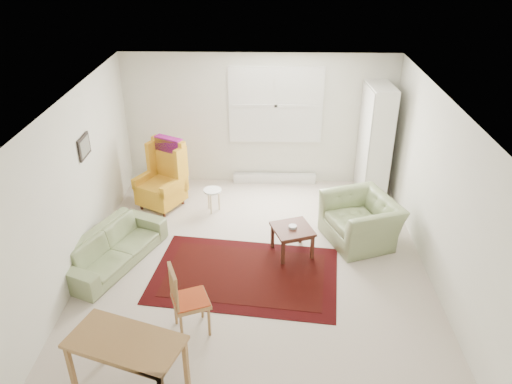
{
  "coord_description": "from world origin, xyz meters",
  "views": [
    {
      "loc": [
        0.16,
        -6.05,
        4.46
      ],
      "look_at": [
        0.0,
        0.3,
        1.05
      ],
      "focal_mm": 35.0,
      "sensor_mm": 36.0,
      "label": 1
    }
  ],
  "objects_px": {
    "stool": "(213,200)",
    "cabinet": "(375,141)",
    "sofa": "(112,242)",
    "desk": "(129,367)",
    "armchair": "(361,216)",
    "wingback_chair": "(159,176)",
    "coffee_table": "(292,240)",
    "desk_chair": "(191,299)"
  },
  "relations": [
    {
      "from": "wingback_chair",
      "to": "cabinet",
      "type": "height_order",
      "value": "cabinet"
    },
    {
      "from": "cabinet",
      "to": "desk",
      "type": "xyz_separation_m",
      "value": [
        -3.36,
        -4.7,
        -0.65
      ]
    },
    {
      "from": "desk",
      "to": "wingback_chair",
      "type": "bearing_deg",
      "value": 96.4
    },
    {
      "from": "wingback_chair",
      "to": "coffee_table",
      "type": "bearing_deg",
      "value": -3.01
    },
    {
      "from": "wingback_chair",
      "to": "stool",
      "type": "height_order",
      "value": "wingback_chair"
    },
    {
      "from": "armchair",
      "to": "coffee_table",
      "type": "relative_size",
      "value": 1.99
    },
    {
      "from": "sofa",
      "to": "desk_chair",
      "type": "bearing_deg",
      "value": -112.31
    },
    {
      "from": "coffee_table",
      "to": "stool",
      "type": "distance_m",
      "value": 1.84
    },
    {
      "from": "sofa",
      "to": "desk",
      "type": "distance_m",
      "value": 2.48
    },
    {
      "from": "coffee_table",
      "to": "desk_chair",
      "type": "xyz_separation_m",
      "value": [
        -1.29,
        -1.68,
        0.25
      ]
    },
    {
      "from": "wingback_chair",
      "to": "desk",
      "type": "xyz_separation_m",
      "value": [
        0.45,
        -4.02,
        -0.24
      ]
    },
    {
      "from": "cabinet",
      "to": "desk",
      "type": "bearing_deg",
      "value": -129.94
    },
    {
      "from": "cabinet",
      "to": "coffee_table",
      "type": "bearing_deg",
      "value": -131.28
    },
    {
      "from": "desk_chair",
      "to": "desk",
      "type": "bearing_deg",
      "value": 129.82
    },
    {
      "from": "armchair",
      "to": "desk_chair",
      "type": "xyz_separation_m",
      "value": [
        -2.38,
        -2.07,
        0.05
      ]
    },
    {
      "from": "desk",
      "to": "coffee_table",
      "type": "bearing_deg",
      "value": 55.48
    },
    {
      "from": "cabinet",
      "to": "sofa",
      "type": "bearing_deg",
      "value": -154.94
    },
    {
      "from": "sofa",
      "to": "wingback_chair",
      "type": "height_order",
      "value": "wingback_chair"
    },
    {
      "from": "desk",
      "to": "desk_chair",
      "type": "xyz_separation_m",
      "value": [
        0.52,
        0.96,
        0.11
      ]
    },
    {
      "from": "stool",
      "to": "cabinet",
      "type": "distance_m",
      "value": 3.11
    },
    {
      "from": "sofa",
      "to": "coffee_table",
      "type": "relative_size",
      "value": 3.23
    },
    {
      "from": "armchair",
      "to": "cabinet",
      "type": "relative_size",
      "value": 0.54
    },
    {
      "from": "armchair",
      "to": "sofa",
      "type": "bearing_deg",
      "value": -99.92
    },
    {
      "from": "sofa",
      "to": "desk",
      "type": "xyz_separation_m",
      "value": [
        0.84,
        -2.33,
        0.01
      ]
    },
    {
      "from": "stool",
      "to": "armchair",
      "type": "bearing_deg",
      "value": -19.56
    },
    {
      "from": "desk",
      "to": "desk_chair",
      "type": "height_order",
      "value": "desk_chair"
    },
    {
      "from": "sofa",
      "to": "coffee_table",
      "type": "distance_m",
      "value": 2.67
    },
    {
      "from": "sofa",
      "to": "wingback_chair",
      "type": "bearing_deg",
      "value": 10.3
    },
    {
      "from": "coffee_table",
      "to": "stool",
      "type": "xyz_separation_m",
      "value": [
        -1.34,
        1.26,
        -0.02
      ]
    },
    {
      "from": "armchair",
      "to": "wingback_chair",
      "type": "relative_size",
      "value": 0.91
    },
    {
      "from": "sofa",
      "to": "desk_chair",
      "type": "height_order",
      "value": "desk_chair"
    },
    {
      "from": "armchair",
      "to": "desk",
      "type": "distance_m",
      "value": 4.2
    },
    {
      "from": "cabinet",
      "to": "desk_chair",
      "type": "height_order",
      "value": "cabinet"
    },
    {
      "from": "armchair",
      "to": "desk",
      "type": "bearing_deg",
      "value": -64.27
    },
    {
      "from": "armchair",
      "to": "stool",
      "type": "bearing_deg",
      "value": -130.09
    },
    {
      "from": "stool",
      "to": "coffee_table",
      "type": "bearing_deg",
      "value": -43.25
    },
    {
      "from": "stool",
      "to": "desk_chair",
      "type": "xyz_separation_m",
      "value": [
        0.04,
        -2.94,
        0.27
      ]
    },
    {
      "from": "wingback_chair",
      "to": "desk",
      "type": "distance_m",
      "value": 4.06
    },
    {
      "from": "wingback_chair",
      "to": "desk_chair",
      "type": "bearing_deg",
      "value": -43.96
    },
    {
      "from": "sofa",
      "to": "armchair",
      "type": "bearing_deg",
      "value": -56.3
    },
    {
      "from": "wingback_chair",
      "to": "desk_chair",
      "type": "distance_m",
      "value": 3.22
    },
    {
      "from": "armchair",
      "to": "cabinet",
      "type": "xyz_separation_m",
      "value": [
        0.46,
        1.67,
        0.59
      ]
    }
  ]
}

